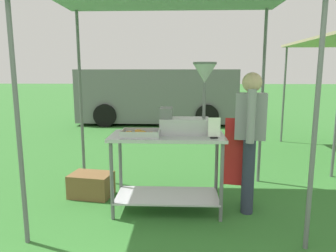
# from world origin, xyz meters

# --- Properties ---
(ground_plane) EXTENTS (70.00, 70.00, 0.00)m
(ground_plane) POSITION_xyz_m (0.00, 6.00, 0.00)
(ground_plane) COLOR #33702D
(donut_cart) EXTENTS (1.29, 0.60, 0.91)m
(donut_cart) POSITION_xyz_m (-0.09, 0.92, 0.64)
(donut_cart) COLOR #B7B7BC
(donut_cart) RESTS_ON ground
(donut_tray) EXTENTS (0.42, 0.29, 0.07)m
(donut_tray) POSITION_xyz_m (-0.40, 0.83, 0.94)
(donut_tray) COLOR #B7B7BC
(donut_tray) RESTS_ON donut_cart
(donut_fryer) EXTENTS (0.63, 0.28, 0.81)m
(donut_fryer) POSITION_xyz_m (0.15, 1.00, 1.21)
(donut_fryer) COLOR #B7B7BC
(donut_fryer) RESTS_ON donut_cart
(menu_sign) EXTENTS (0.13, 0.05, 0.22)m
(menu_sign) POSITION_xyz_m (0.41, 0.75, 1.01)
(menu_sign) COLOR black
(menu_sign) RESTS_ON donut_cart
(vendor) EXTENTS (0.46, 0.54, 1.61)m
(vendor) POSITION_xyz_m (0.84, 1.00, 0.90)
(vendor) COLOR #2D3347
(vendor) RESTS_ON ground
(supply_crate) EXTENTS (0.58, 0.45, 0.30)m
(supply_crate) POSITION_xyz_m (-1.11, 1.32, 0.15)
(supply_crate) COLOR brown
(supply_crate) RESTS_ON ground
(van_grey) EXTENTS (4.89, 2.12, 1.69)m
(van_grey) POSITION_xyz_m (-0.66, 7.49, 0.88)
(van_grey) COLOR slate
(van_grey) RESTS_ON ground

